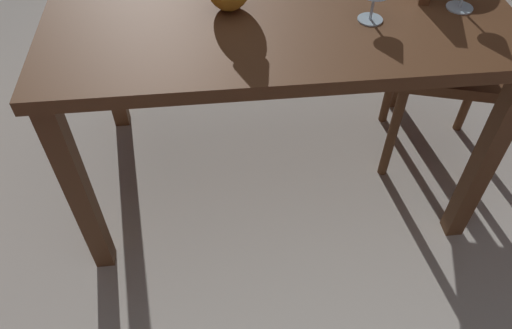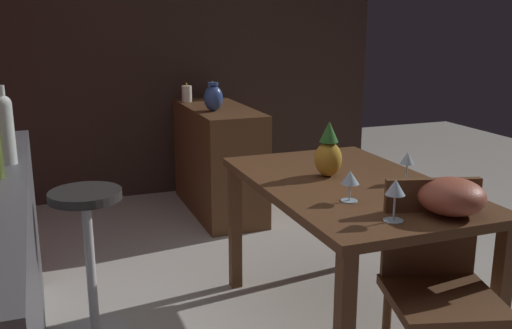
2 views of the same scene
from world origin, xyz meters
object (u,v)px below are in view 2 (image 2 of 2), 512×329
(pineapple_centerpiece, at_px, (328,153))
(wine_bottle_clear, at_px, (5,127))
(fruit_bowl, at_px, (452,196))
(wine_glass_right, at_px, (395,190))
(sideboard_cabinet, at_px, (218,160))
(wine_glass_left, at_px, (350,179))
(chair_near_window, at_px, (438,283))
(wine_glass_center, at_px, (407,160))
(vase_ceramic_blue, at_px, (213,98))
(pillar_candle_short, at_px, (187,94))
(pillar_candle_tall, at_px, (212,92))
(bar_stool, at_px, (90,263))
(dining_table, at_px, (349,201))

(pineapple_centerpiece, bearing_deg, wine_bottle_clear, 85.47)
(fruit_bowl, bearing_deg, wine_glass_right, 87.63)
(sideboard_cabinet, xyz_separation_m, pineapple_centerpiece, (-1.77, -0.01, 0.44))
(wine_glass_left, bearing_deg, sideboard_cabinet, -2.35)
(sideboard_cabinet, distance_m, chair_near_window, 2.50)
(pineapple_centerpiece, xyz_separation_m, wine_bottle_clear, (0.11, 1.40, 0.20))
(wine_glass_center, bearing_deg, vase_ceramic_blue, 11.93)
(chair_near_window, distance_m, pineapple_centerpiece, 0.81)
(pillar_candle_short, bearing_deg, sideboard_cabinet, -156.08)
(sideboard_cabinet, height_order, pineapple_centerpiece, pineapple_centerpiece)
(chair_near_window, height_order, pillar_candle_tall, pillar_candle_tall)
(bar_stool, relative_size, wine_glass_left, 5.65)
(wine_glass_center, distance_m, wine_bottle_clear, 1.74)
(sideboard_cabinet, xyz_separation_m, wine_bottle_clear, (-1.66, 1.39, 0.64))
(dining_table, height_order, wine_glass_center, wine_glass_center)
(pillar_candle_short, bearing_deg, pillar_candle_tall, -80.61)
(wine_bottle_clear, bearing_deg, fruit_bowl, -115.91)
(chair_near_window, bearing_deg, wine_glass_right, 69.10)
(wine_glass_center, bearing_deg, wine_glass_left, 112.34)
(wine_glass_right, bearing_deg, wine_bottle_clear, 60.37)
(sideboard_cabinet, height_order, chair_near_window, chair_near_window)
(pineapple_centerpiece, relative_size, wine_bottle_clear, 0.83)
(pillar_candle_short, bearing_deg, fruit_bowl, -172.84)
(chair_near_window, bearing_deg, fruit_bowl, -54.30)
(wine_glass_left, bearing_deg, bar_stool, 61.84)
(pineapple_centerpiece, bearing_deg, bar_stool, 81.77)
(sideboard_cabinet, xyz_separation_m, wine_glass_right, (-2.43, 0.05, 0.45))
(wine_glass_right, height_order, wine_bottle_clear, wine_bottle_clear)
(wine_glass_left, distance_m, wine_glass_center, 0.42)
(wine_glass_right, bearing_deg, pineapple_centerpiece, -5.51)
(sideboard_cabinet, relative_size, pineapple_centerpiece, 4.12)
(sideboard_cabinet, distance_m, fruit_bowl, 2.48)
(dining_table, bearing_deg, wine_bottle_clear, 80.18)
(pineapple_centerpiece, distance_m, fruit_bowl, 0.69)
(wine_glass_center, xyz_separation_m, vase_ceramic_blue, (1.82, 0.38, 0.07))
(pillar_candle_short, bearing_deg, vase_ceramic_blue, -172.77)
(chair_near_window, xyz_separation_m, bar_stool, (0.88, 1.22, -0.09))
(wine_glass_left, xyz_separation_m, wine_bottle_clear, (0.49, 1.31, 0.22))
(dining_table, xyz_separation_m, wine_glass_right, (-0.51, 0.11, 0.21))
(sideboard_cabinet, xyz_separation_m, fruit_bowl, (-2.44, -0.20, 0.40))
(sideboard_cabinet, relative_size, bar_stool, 1.49)
(dining_table, xyz_separation_m, pillar_candle_tall, (2.29, -0.02, 0.23))
(wine_glass_center, relative_size, pineapple_centerpiece, 0.54)
(bar_stool, bearing_deg, wine_glass_right, -127.74)
(bar_stool, distance_m, pillar_candle_short, 2.23)
(wine_glass_right, xyz_separation_m, wine_glass_center, (0.43, -0.35, -0.02))
(vase_ceramic_blue, bearing_deg, pillar_candle_tall, -15.73)
(wine_glass_center, distance_m, pillar_candle_tall, 2.38)
(vase_ceramic_blue, bearing_deg, fruit_bowl, -172.86)
(wine_bottle_clear, height_order, pillar_candle_tall, wine_bottle_clear)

